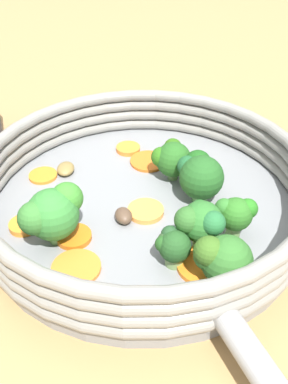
% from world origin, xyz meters
% --- Properties ---
extents(ground_plane, '(4.00, 4.00, 0.00)m').
position_xyz_m(ground_plane, '(0.00, 0.00, 0.00)').
color(ground_plane, '#A07B4B').
extents(skillet, '(0.32, 0.32, 0.02)m').
position_xyz_m(skillet, '(0.00, 0.00, 0.01)').
color(skillet, gray).
rests_on(skillet, ground_plane).
extents(skillet_rim_wall, '(0.33, 0.33, 0.05)m').
position_xyz_m(skillet_rim_wall, '(0.00, 0.00, 0.04)').
color(skillet_rim_wall, gray).
rests_on(skillet_rim_wall, skillet).
extents(skillet_rivet_left, '(0.01, 0.01, 0.01)m').
position_xyz_m(skillet_rivet_left, '(0.02, -0.15, 0.02)').
color(skillet_rivet_left, gray).
rests_on(skillet_rivet_left, skillet).
extents(skillet_rivet_right, '(0.01, 0.01, 0.01)m').
position_xyz_m(skillet_rivet_right, '(0.07, -0.14, 0.02)').
color(skillet_rivet_right, gray).
rests_on(skillet_rivet_right, skillet).
extents(carrot_slice_0, '(0.05, 0.05, 0.00)m').
position_xyz_m(carrot_slice_0, '(0.04, -0.09, 0.02)').
color(carrot_slice_0, orange).
rests_on(carrot_slice_0, skillet).
extents(carrot_slice_1, '(0.04, 0.04, 0.01)m').
position_xyz_m(carrot_slice_1, '(-0.01, 0.10, 0.02)').
color(carrot_slice_1, orange).
rests_on(carrot_slice_1, skillet).
extents(carrot_slice_2, '(0.05, 0.05, 0.01)m').
position_xyz_m(carrot_slice_2, '(0.00, -0.02, 0.02)').
color(carrot_slice_2, '#F1953F').
rests_on(carrot_slice_2, skillet).
extents(carrot_slice_3, '(0.04, 0.04, 0.01)m').
position_xyz_m(carrot_slice_3, '(-0.07, -0.05, 0.02)').
color(carrot_slice_3, orange).
rests_on(carrot_slice_3, skillet).
extents(carrot_slice_4, '(0.06, 0.06, 0.00)m').
position_xyz_m(carrot_slice_4, '(0.01, 0.08, 0.02)').
color(carrot_slice_4, orange).
rests_on(carrot_slice_4, skillet).
extents(carrot_slice_5, '(0.06, 0.06, 0.00)m').
position_xyz_m(carrot_slice_5, '(-0.07, -0.08, 0.02)').
color(carrot_slice_5, orange).
rests_on(carrot_slice_5, skillet).
extents(carrot_slice_6, '(0.04, 0.04, 0.01)m').
position_xyz_m(carrot_slice_6, '(-0.12, -0.02, 0.02)').
color(carrot_slice_6, orange).
rests_on(carrot_slice_6, skillet).
extents(carrot_slice_7, '(0.04, 0.04, 0.00)m').
position_xyz_m(carrot_slice_7, '(0.06, 0.06, 0.02)').
color(carrot_slice_7, orange).
rests_on(carrot_slice_7, skillet).
extents(carrot_slice_8, '(0.04, 0.04, 0.00)m').
position_xyz_m(carrot_slice_8, '(-0.11, 0.06, 0.02)').
color(carrot_slice_8, orange).
rests_on(carrot_slice_8, skillet).
extents(broccoli_floret_0, '(0.03, 0.03, 0.03)m').
position_xyz_m(broccoli_floret_0, '(0.02, -0.08, 0.04)').
color(broccoli_floret_0, '#759656').
rests_on(broccoli_floret_0, skillet).
extents(broccoli_floret_1, '(0.05, 0.05, 0.05)m').
position_xyz_m(broccoli_floret_1, '(0.06, 0.01, 0.05)').
color(broccoli_floret_1, '#5F9451').
rests_on(broccoli_floret_1, skillet).
extents(broccoli_floret_2, '(0.04, 0.03, 0.04)m').
position_xyz_m(broccoli_floret_2, '(0.08, -0.05, 0.04)').
color(broccoli_floret_2, '#628948').
rests_on(broccoli_floret_2, skillet).
extents(broccoli_floret_3, '(0.06, 0.05, 0.06)m').
position_xyz_m(broccoli_floret_3, '(-0.09, -0.05, 0.05)').
color(broccoli_floret_3, '#74A755').
rests_on(broccoli_floret_3, skillet).
extents(broccoli_floret_4, '(0.04, 0.04, 0.05)m').
position_xyz_m(broccoli_floret_4, '(0.04, -0.07, 0.05)').
color(broccoli_floret_4, '#72A055').
rests_on(broccoli_floret_4, skillet).
extents(broccoli_floret_5, '(0.05, 0.04, 0.05)m').
position_xyz_m(broccoli_floret_5, '(0.05, -0.11, 0.04)').
color(broccoli_floret_5, '#6E9851').
rests_on(broccoli_floret_5, skillet).
extents(broccoli_floret_6, '(0.04, 0.04, 0.04)m').
position_xyz_m(broccoli_floret_6, '(0.03, 0.04, 0.04)').
color(broccoli_floret_6, '#5F894B').
rests_on(broccoli_floret_6, skillet).
extents(mushroom_piece_0, '(0.02, 0.03, 0.01)m').
position_xyz_m(mushroom_piece_0, '(-0.02, -0.02, 0.02)').
color(mushroom_piece_0, brown).
rests_on(mushroom_piece_0, skillet).
extents(mushroom_piece_1, '(0.02, 0.03, 0.01)m').
position_xyz_m(mushroom_piece_1, '(-0.08, 0.07, 0.02)').
color(mushroom_piece_1, olive).
rests_on(mushroom_piece_1, skillet).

